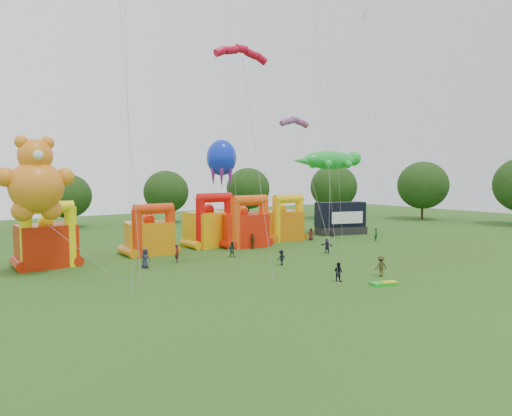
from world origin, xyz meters
TOP-DOWN VIEW (x-y plane):
  - ground at (0.00, 0.00)m, footprint 160.00×160.00m
  - tree_ring at (-1.22, 0.63)m, footprint 126.97×129.11m
  - bouncy_castle_0 at (-18.17, 26.86)m, footprint 5.23×4.29m
  - bouncy_castle_1 at (-7.33, 27.64)m, footprint 5.65×4.87m
  - bouncy_castle_2 at (0.91, 28.54)m, footprint 5.78×4.99m
  - bouncy_castle_3 at (4.33, 26.03)m, footprint 6.21×5.42m
  - bouncy_castle_4 at (11.69, 27.60)m, footprint 5.92×5.19m
  - stage_trailer at (22.62, 27.29)m, footprint 7.86×4.87m
  - teddy_bear_kite at (-18.31, 21.72)m, footprint 8.48×7.06m
  - gecko_kite at (18.77, 25.74)m, footprint 13.21×7.00m
  - octopus_kite at (2.89, 28.48)m, footprint 4.75×7.96m
  - parafoil_kites at (-7.75, 17.31)m, footprint 23.52×12.46m
  - diamond_kites at (1.67, 16.28)m, footprint 29.85×22.19m
  - folded_kite_bundle at (2.36, 3.02)m, footprint 2.21×1.55m
  - spectator_0 at (-10.75, 20.65)m, footprint 1.00×0.73m
  - spectator_1 at (-7.00, 21.47)m, footprint 0.68×0.80m
  - spectator_2 at (-0.87, 20.77)m, footprint 1.03×1.03m
  - spectator_3 at (0.68, 14.14)m, footprint 1.02×0.64m
  - spectator_4 at (4.17, 23.95)m, footprint 0.76×1.15m
  - spectator_5 at (9.16, 16.42)m, footprint 0.87×1.64m
  - spectator_6 at (14.59, 25.00)m, footprint 0.97×0.95m
  - spectator_7 at (20.99, 19.22)m, footprint 0.78×0.72m
  - spectator_8 at (0.33, 6.13)m, footprint 0.78×0.91m
  - spectator_9 at (4.69, 5.23)m, footprint 1.32×0.98m

SIDE VIEW (x-z plane):
  - ground at x=0.00m, z-range 0.00..0.00m
  - folded_kite_bundle at x=2.36m, z-range -0.02..0.29m
  - spectator_3 at x=0.68m, z-range 0.00..1.52m
  - spectator_8 at x=0.33m, z-range 0.00..1.61m
  - spectator_2 at x=-0.87m, z-range 0.00..1.68m
  - spectator_6 at x=14.59m, z-range 0.00..1.69m
  - spectator_5 at x=9.16m, z-range 0.00..1.69m
  - spectator_7 at x=20.99m, z-range 0.00..1.79m
  - spectator_9 at x=4.69m, z-range 0.00..1.82m
  - spectator_4 at x=4.17m, z-range 0.00..1.82m
  - spectator_1 at x=-7.00m, z-range 0.00..1.85m
  - spectator_0 at x=-10.75m, z-range 0.00..1.88m
  - bouncy_castle_1 at x=-7.33m, z-range -0.68..5.05m
  - stage_trailer at x=22.62m, z-range -0.09..4.74m
  - bouncy_castle_4 at x=11.69m, z-range -0.75..5.51m
  - bouncy_castle_3 at x=4.33m, z-range -0.78..5.64m
  - bouncy_castle_0 at x=-18.17m, z-range -0.77..5.64m
  - bouncy_castle_2 at x=0.91m, z-range -0.81..5.88m
  - teddy_bear_kite at x=-18.31m, z-range -0.74..11.62m
  - tree_ring at x=-1.22m, z-range 0.22..12.30m
  - octopus_kite at x=2.89m, z-range -0.28..13.24m
  - gecko_kite at x=18.77m, z-range 0.63..13.12m
  - parafoil_kites at x=-7.75m, z-range -2.17..29.77m
  - diamond_kites at x=1.67m, z-range -4.20..39.88m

